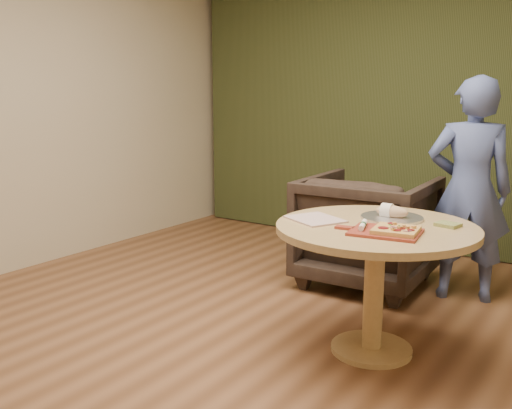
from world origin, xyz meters
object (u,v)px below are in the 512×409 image
object	(u,v)px
bread_roll	(391,211)
person_standing	(469,190)
pizza_paddle	(383,232)
cutlery_roll	(363,225)
pedestal_table	(375,250)
armchair	(368,225)
serving_tray	(392,218)
flatbread_pizza	(396,230)

from	to	relation	value
bread_roll	person_standing	bearing A→B (deg)	79.62
pizza_paddle	cutlery_roll	xyz separation A→B (m)	(-0.11, -0.00, 0.02)
pedestal_table	person_standing	xyz separation A→B (m)	(0.19, 1.19, 0.18)
bread_roll	person_standing	distance (m)	1.02
pizza_paddle	armchair	size ratio (longest dim) A/B	0.49
pizza_paddle	bread_roll	world-z (taller)	bread_roll
pizza_paddle	bread_roll	size ratio (longest dim) A/B	2.41
cutlery_roll	person_standing	size ratio (longest dim) A/B	0.12
armchair	pedestal_table	bearing A→B (deg)	112.80
pizza_paddle	armchair	distance (m)	1.41
serving_tray	flatbread_pizza	bearing A→B (deg)	-65.37
flatbread_pizza	armchair	distance (m)	1.44
pedestal_table	person_standing	world-z (taller)	person_standing
pizza_paddle	bread_roll	distance (m)	0.36
pedestal_table	pizza_paddle	size ratio (longest dim) A/B	2.40
armchair	pizza_paddle	bearing A→B (deg)	113.91
cutlery_roll	serving_tray	world-z (taller)	cutlery_roll
pizza_paddle	pedestal_table	bearing A→B (deg)	115.02
cutlery_roll	bread_roll	distance (m)	0.35
cutlery_roll	bread_roll	world-z (taller)	bread_roll
pizza_paddle	cutlery_roll	world-z (taller)	cutlery_roll
serving_tray	bread_roll	distance (m)	0.04
bread_roll	cutlery_roll	bearing A→B (deg)	-92.44
cutlery_roll	armchair	xyz separation A→B (m)	(-0.50, 1.24, -0.31)
flatbread_pizza	person_standing	bearing A→B (deg)	89.26
serving_tray	pedestal_table	bearing A→B (deg)	-93.68
pizza_paddle	flatbread_pizza	bearing A→B (deg)	-5.11
pedestal_table	cutlery_roll	distance (m)	0.23
pedestal_table	cutlery_roll	bearing A→B (deg)	-94.14
cutlery_roll	serving_tray	size ratio (longest dim) A/B	0.55
bread_roll	armchair	size ratio (longest dim) A/B	0.21
flatbread_pizza	cutlery_roll	distance (m)	0.18
pedestal_table	bread_roll	bearing A→B (deg)	88.97
armchair	serving_tray	bearing A→B (deg)	117.99
cutlery_roll	bread_roll	bearing A→B (deg)	70.31
pedestal_table	pizza_paddle	distance (m)	0.24
flatbread_pizza	bread_roll	bearing A→B (deg)	115.84
flatbread_pizza	serving_tray	xyz separation A→B (m)	(-0.16, 0.34, -0.02)
serving_tray	person_standing	world-z (taller)	person_standing
pizza_paddle	serving_tray	bearing A→B (deg)	96.03
person_standing	pedestal_table	bearing A→B (deg)	61.94
person_standing	armchair	bearing A→B (deg)	-10.19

